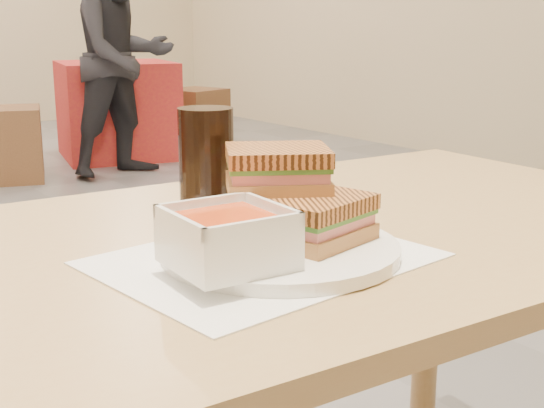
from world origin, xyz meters
TOP-DOWN VIEW (x-y plane):
  - main_table at (0.13, -1.90)m, footprint 1.24×0.77m
  - tray_liner at (0.01, -1.98)m, footprint 0.38×0.31m
  - plate at (0.03, -1.99)m, footprint 0.28×0.28m
  - soup_bowl at (-0.06, -2.02)m, footprint 0.12×0.12m
  - panini_lower at (0.07, -2.00)m, footprint 0.14×0.12m
  - panini_upper at (0.06, -1.95)m, footprint 0.15×0.15m
  - cola_glass at (0.04, -1.81)m, footprint 0.07×0.07m
  - bg_table_1 at (1.92, 2.60)m, footprint 0.98×0.98m
  - bg_chair_1l at (0.96, 2.21)m, footprint 0.54×0.54m
  - bg_chair_1r at (2.66, 2.70)m, footprint 0.52×0.52m
  - patron_b at (1.68, 1.93)m, footprint 0.85×0.71m

SIDE VIEW (x-z plane):
  - bg_chair_1r at x=2.66m, z-range 0.00..0.47m
  - bg_chair_1l at x=0.96m, z-range 0.00..0.48m
  - bg_table_1 at x=1.92m, z-range 0.00..0.72m
  - main_table at x=0.13m, z-range 0.26..1.01m
  - tray_liner at x=0.01m, z-range 0.75..0.75m
  - plate at x=0.03m, z-range 0.75..0.77m
  - patron_b at x=1.68m, z-range 0.00..1.57m
  - panini_lower at x=0.07m, z-range 0.77..0.82m
  - soup_bowl at x=-0.06m, z-range 0.76..0.83m
  - cola_glass at x=0.04m, z-range 0.75..0.91m
  - panini_upper at x=0.06m, z-range 0.82..0.87m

